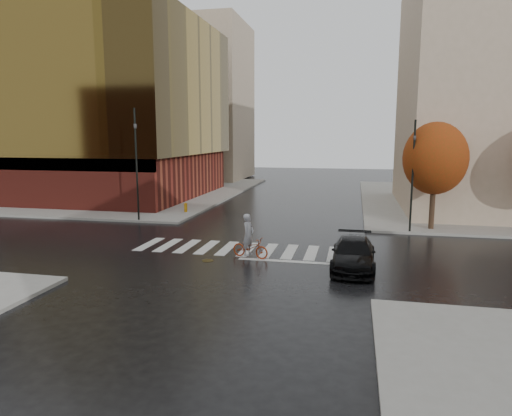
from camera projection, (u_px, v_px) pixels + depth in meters
The scene contains 12 objects.
ground at pixel (245, 252), 23.12m from camera, with size 120.00×120.00×0.00m, color black.
sidewalk_nw at pixel (98, 191), 47.77m from camera, with size 30.00×30.00×0.15m, color gray.
crosswalk at pixel (248, 249), 23.60m from camera, with size 12.00×3.00×0.01m, color silver.
office_glass at pixel (67, 109), 43.77m from camera, with size 27.00×19.00×16.00m.
building_nw_far at pixel (193, 102), 60.56m from camera, with size 14.00×12.00×20.00m, color tan.
tree_ne_a at pixel (435, 159), 27.46m from camera, with size 3.80×3.80×6.50m.
sedan at pixel (353, 254), 20.15m from camera, with size 1.87×4.61×1.34m, color black.
cyclist at pixel (250, 243), 21.94m from camera, with size 1.99×1.13×2.14m.
traffic_light_nw at pixel (136, 157), 30.38m from camera, with size 0.19×0.16×7.47m.
traffic_light_ne at pixel (413, 170), 26.78m from camera, with size 0.19×0.21×6.59m.
fire_hydrant at pixel (186, 207), 34.15m from camera, with size 0.25×0.25×0.70m.
manhole at pixel (208, 261), 21.47m from camera, with size 0.55×0.55×0.01m, color #413517.
Camera 1 is at (5.29, -21.85, 5.86)m, focal length 32.00 mm.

